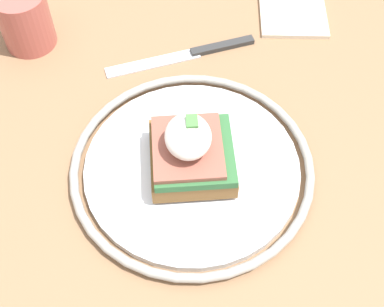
% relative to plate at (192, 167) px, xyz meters
% --- Properties ---
extents(dining_table, '(1.10, 0.87, 0.76)m').
position_rel_plate_xyz_m(dining_table, '(0.03, -0.01, -0.12)').
color(dining_table, '#846042').
rests_on(dining_table, ground_plane).
extents(plate, '(0.27, 0.27, 0.02)m').
position_rel_plate_xyz_m(plate, '(0.00, 0.00, 0.00)').
color(plate, silver).
rests_on(plate, dining_table).
extents(sandwich, '(0.10, 0.09, 0.08)m').
position_rel_plate_xyz_m(sandwich, '(-0.00, 0.00, 0.03)').
color(sandwich, brown).
rests_on(sandwich, plate).
extents(knife, '(0.06, 0.20, 0.01)m').
position_rel_plate_xyz_m(knife, '(0.18, -0.02, -0.01)').
color(knife, '#2D2D2D').
rests_on(knife, dining_table).
extents(cup, '(0.07, 0.07, 0.08)m').
position_rel_plate_xyz_m(cup, '(0.22, 0.20, 0.03)').
color(cup, '#AD5147').
rests_on(cup, dining_table).
extents(napkin, '(0.14, 0.10, 0.01)m').
position_rel_plate_xyz_m(napkin, '(0.27, -0.16, -0.00)').
color(napkin, beige).
rests_on(napkin, dining_table).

